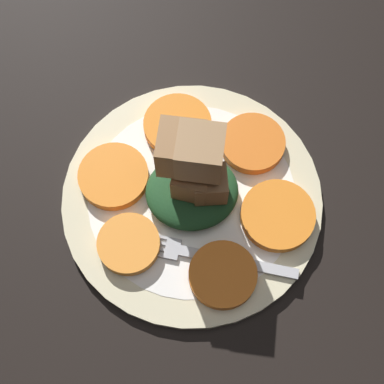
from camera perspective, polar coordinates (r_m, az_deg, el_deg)
table_slab at (r=60.89cm, az=0.00°, el=-1.11°), size 120.00×120.00×2.00cm
plate at (r=59.48cm, az=0.00°, el=-0.58°), size 28.83×28.83×1.05cm
carrot_slice_0 at (r=62.10cm, az=-1.55°, el=7.14°), size 7.86×7.86×1.24cm
carrot_slice_1 at (r=59.81cm, az=-8.36°, el=1.69°), size 7.80×7.80×1.24cm
carrot_slice_2 at (r=56.83cm, az=-6.76°, el=-5.52°), size 6.64×6.64×1.24cm
carrot_slice_3 at (r=55.67cm, az=3.30°, el=-8.81°), size 7.08×7.08×1.24cm
carrot_slice_4 at (r=58.18cm, az=9.12°, el=-2.48°), size 8.01×8.01×1.24cm
carrot_slice_5 at (r=61.35cm, az=6.49°, el=5.19°), size 7.34×7.34×1.24cm
center_pile at (r=54.87cm, az=0.11°, el=1.83°), size 10.09×9.08×11.46cm
fork at (r=56.55cm, az=1.21°, el=-6.75°), size 18.68×7.79×0.40cm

